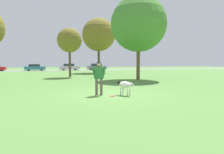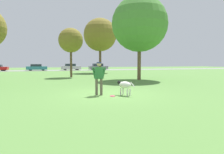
{
  "view_description": "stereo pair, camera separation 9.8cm",
  "coord_description": "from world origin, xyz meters",
  "px_view_note": "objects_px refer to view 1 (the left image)",
  "views": [
    {
      "loc": [
        -2.95,
        -9.57,
        1.6
      ],
      "look_at": [
        0.08,
        -0.4,
        0.9
      ],
      "focal_mm": 32.0,
      "sensor_mm": 36.0,
      "label": 1
    },
    {
      "loc": [
        -2.86,
        -9.6,
        1.6
      ],
      "look_at": [
        0.08,
        -0.4,
        0.9
      ],
      "focal_mm": 32.0,
      "sensor_mm": 36.0,
      "label": 2
    }
  ],
  "objects_px": {
    "tree_near_right": "(139,24)",
    "parked_car_silver": "(69,67)",
    "tree_far_right": "(99,35)",
    "person": "(99,76)",
    "tree_mid_center": "(70,40)",
    "parked_car_teal": "(35,67)",
    "parked_car_grey": "(97,67)",
    "frisbee": "(113,96)",
    "dog": "(125,85)"
  },
  "relations": [
    {
      "from": "frisbee",
      "to": "parked_car_teal",
      "type": "bearing_deg",
      "value": 98.71
    },
    {
      "from": "parked_car_teal",
      "to": "person",
      "type": "bearing_deg",
      "value": -84.37
    },
    {
      "from": "frisbee",
      "to": "tree_mid_center",
      "type": "distance_m",
      "value": 13.77
    },
    {
      "from": "parked_car_teal",
      "to": "parked_car_grey",
      "type": "relative_size",
      "value": 0.97
    },
    {
      "from": "tree_near_right",
      "to": "parked_car_grey",
      "type": "xyz_separation_m",
      "value": [
        2.4,
        25.99,
        -4.48
      ]
    },
    {
      "from": "parked_car_grey",
      "to": "tree_far_right",
      "type": "bearing_deg",
      "value": -102.5
    },
    {
      "from": "tree_near_right",
      "to": "parked_car_silver",
      "type": "bearing_deg",
      "value": 98.07
    },
    {
      "from": "person",
      "to": "tree_mid_center",
      "type": "relative_size",
      "value": 0.3
    },
    {
      "from": "tree_near_right",
      "to": "parked_car_teal",
      "type": "height_order",
      "value": "tree_near_right"
    },
    {
      "from": "tree_far_right",
      "to": "person",
      "type": "bearing_deg",
      "value": -104.47
    },
    {
      "from": "tree_mid_center",
      "to": "parked_car_teal",
      "type": "xyz_separation_m",
      "value": [
        -4.61,
        20.29,
        -3.34
      ]
    },
    {
      "from": "tree_mid_center",
      "to": "tree_near_right",
      "type": "distance_m",
      "value": 7.76
    },
    {
      "from": "person",
      "to": "parked_car_grey",
      "type": "relative_size",
      "value": 0.39
    },
    {
      "from": "tree_far_right",
      "to": "tree_near_right",
      "type": "distance_m",
      "value": 13.38
    },
    {
      "from": "dog",
      "to": "parked_car_grey",
      "type": "xyz_separation_m",
      "value": [
        6.99,
        34.03,
        0.18
      ]
    },
    {
      "from": "tree_mid_center",
      "to": "tree_near_right",
      "type": "xyz_separation_m",
      "value": [
        5.74,
        -5.08,
        1.17
      ]
    },
    {
      "from": "dog",
      "to": "parked_car_grey",
      "type": "distance_m",
      "value": 34.74
    },
    {
      "from": "dog",
      "to": "tree_far_right",
      "type": "height_order",
      "value": "tree_far_right"
    },
    {
      "from": "tree_mid_center",
      "to": "tree_far_right",
      "type": "height_order",
      "value": "tree_far_right"
    },
    {
      "from": "tree_near_right",
      "to": "frisbee",
      "type": "bearing_deg",
      "value": -122.85
    },
    {
      "from": "parked_car_grey",
      "to": "tree_mid_center",
      "type": "bearing_deg",
      "value": -111.45
    },
    {
      "from": "tree_near_right",
      "to": "tree_far_right",
      "type": "bearing_deg",
      "value": 91.55
    },
    {
      "from": "person",
      "to": "parked_car_teal",
      "type": "xyz_separation_m",
      "value": [
        -4.58,
        32.97,
        -0.31
      ]
    },
    {
      "from": "frisbee",
      "to": "person",
      "type": "bearing_deg",
      "value": 137.96
    },
    {
      "from": "dog",
      "to": "tree_far_right",
      "type": "distance_m",
      "value": 22.46
    },
    {
      "from": "person",
      "to": "tree_near_right",
      "type": "xyz_separation_m",
      "value": [
        5.77,
        7.6,
        4.2
      ]
    },
    {
      "from": "dog",
      "to": "tree_far_right",
      "type": "relative_size",
      "value": 0.12
    },
    {
      "from": "frisbee",
      "to": "parked_car_grey",
      "type": "height_order",
      "value": "parked_car_grey"
    },
    {
      "from": "tree_mid_center",
      "to": "parked_car_teal",
      "type": "distance_m",
      "value": 21.07
    },
    {
      "from": "dog",
      "to": "tree_mid_center",
      "type": "distance_m",
      "value": 13.63
    },
    {
      "from": "person",
      "to": "tree_far_right",
      "type": "distance_m",
      "value": 22.19
    },
    {
      "from": "tree_mid_center",
      "to": "parked_car_teal",
      "type": "relative_size",
      "value": 1.34
    },
    {
      "from": "tree_mid_center",
      "to": "parked_car_silver",
      "type": "distance_m",
      "value": 20.82
    },
    {
      "from": "frisbee",
      "to": "tree_far_right",
      "type": "height_order",
      "value": "tree_far_right"
    },
    {
      "from": "person",
      "to": "parked_car_teal",
      "type": "height_order",
      "value": "person"
    },
    {
      "from": "person",
      "to": "tree_far_right",
      "type": "relative_size",
      "value": 0.19
    },
    {
      "from": "dog",
      "to": "tree_mid_center",
      "type": "xyz_separation_m",
      "value": [
        -1.15,
        13.12,
        3.49
      ]
    },
    {
      "from": "person",
      "to": "tree_near_right",
      "type": "height_order",
      "value": "tree_near_right"
    },
    {
      "from": "tree_far_right",
      "to": "parked_car_silver",
      "type": "xyz_separation_m",
      "value": [
        -3.26,
        12.18,
        -5.22
      ]
    },
    {
      "from": "person",
      "to": "dog",
      "type": "relative_size",
      "value": 1.57
    },
    {
      "from": "parked_car_silver",
      "to": "tree_mid_center",
      "type": "bearing_deg",
      "value": -94.3
    },
    {
      "from": "tree_near_right",
      "to": "parked_car_silver",
      "type": "relative_size",
      "value": 1.86
    },
    {
      "from": "parked_car_grey",
      "to": "frisbee",
      "type": "bearing_deg",
      "value": -102.78
    },
    {
      "from": "frisbee",
      "to": "tree_mid_center",
      "type": "bearing_deg",
      "value": 92.25
    },
    {
      "from": "parked_car_teal",
      "to": "frisbee",
      "type": "bearing_deg",
      "value": -83.57
    },
    {
      "from": "frisbee",
      "to": "tree_near_right",
      "type": "bearing_deg",
      "value": 57.15
    },
    {
      "from": "dog",
      "to": "person",
      "type": "bearing_deg",
      "value": 43.18
    },
    {
      "from": "person",
      "to": "frisbee",
      "type": "bearing_deg",
      "value": -31.01
    },
    {
      "from": "tree_near_right",
      "to": "parked_car_silver",
      "type": "height_order",
      "value": "tree_near_right"
    },
    {
      "from": "dog",
      "to": "parked_car_teal",
      "type": "bearing_deg",
      "value": -16.46
    }
  ]
}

